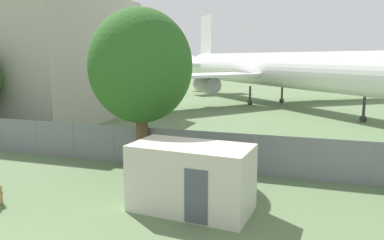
{
  "coord_description": "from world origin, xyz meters",
  "views": [
    {
      "loc": [
        7.56,
        -6.13,
        5.61
      ],
      "look_at": [
        0.95,
        14.26,
        2.0
      ],
      "focal_mm": 35.0,
      "sensor_mm": 36.0,
      "label": 1
    }
  ],
  "objects": [
    {
      "name": "tree_behind_benches",
      "position": [
        -0.66,
        10.92,
        5.16
      ],
      "size": [
        5.17,
        5.17,
        8.03
      ],
      "color": "brown",
      "rests_on": "ground"
    },
    {
      "name": "airplane",
      "position": [
        3.17,
        38.56,
        4.13
      ],
      "size": [
        34.45,
        36.74,
        12.01
      ],
      "rotation": [
        0.0,
        0.0,
        -0.82
      ],
      "color": "white",
      "rests_on": "ground"
    },
    {
      "name": "perimeter_fence",
      "position": [
        -0.0,
        11.26,
        1.0
      ],
      "size": [
        56.07,
        0.07,
        2.01
      ],
      "color": "gray",
      "rests_on": "ground"
    },
    {
      "name": "portable_cabin",
      "position": [
        3.47,
        6.39,
        1.24
      ],
      "size": [
        4.55,
        2.62,
        2.48
      ],
      "rotation": [
        0.0,
        0.0,
        -0.09
      ],
      "color": "beige",
      "rests_on": "ground"
    }
  ]
}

